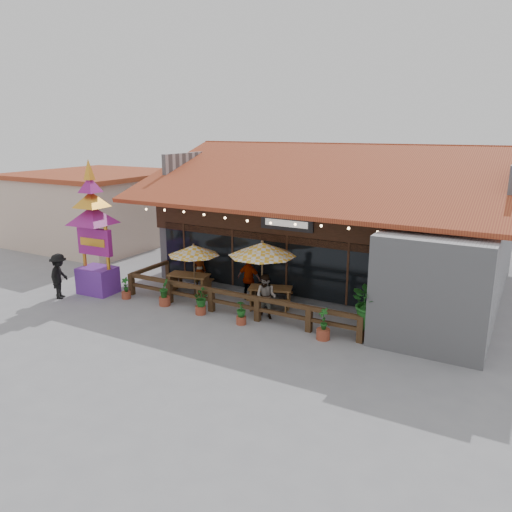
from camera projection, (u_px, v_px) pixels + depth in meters
The scene contains 19 objects.
ground at pixel (276, 319), 18.17m from camera, with size 100.00×100.00×0.00m, color gray.
restaurant_building at pixel (347, 229), 23.07m from camera, with size 15.50×14.73×6.09m.
patio_railing at pixel (220, 295), 18.86m from camera, with size 10.00×2.60×0.92m.
neighbor_building at pixel (99, 207), 29.81m from camera, with size 8.40×8.40×4.22m.
umbrella_left at pixel (194, 250), 20.08m from camera, with size 2.79×2.79×2.25m.
umbrella_right at pixel (262, 249), 18.48m from camera, with size 3.38×3.38×2.73m.
picnic_table_left at pixel (189, 280), 20.91m from camera, with size 1.95×1.76×0.81m.
picnic_table_right at pixel (270, 294), 19.28m from camera, with size 2.02×1.88×0.79m.
thai_sign_tower at pixel (93, 219), 20.25m from camera, with size 2.32×2.32×5.98m.
tropical_plant at pixel (373, 304), 16.11m from camera, with size 2.07×2.07×2.17m.
diner_a at pixel (200, 271), 21.48m from camera, with size 0.56×0.37×1.55m, color #3D2013.
diner_b at pixel (266, 297), 18.03m from camera, with size 0.80×0.63×1.65m, color #3D2013.
diner_c at pixel (249, 279), 19.95m from camera, with size 1.05×0.44×1.80m, color #3D2013.
pedestrian at pixel (59, 276), 20.17m from camera, with size 1.20×0.69×1.86m, color black.
planter_a at pixel (126, 290), 20.24m from camera, with size 0.36×0.36×0.89m.
planter_b at pixel (164, 294), 19.42m from camera, with size 0.44×0.46×1.07m.
planter_c at pixel (200, 300), 18.49m from camera, with size 0.77×0.74×0.97m.
planter_d at pixel (241, 313), 17.57m from camera, with size 0.41×0.41×0.88m.
planter_e at pixel (323, 326), 16.31m from camera, with size 0.46×0.45×1.09m.
Camera 1 is at (7.69, -15.19, 6.77)m, focal length 35.00 mm.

